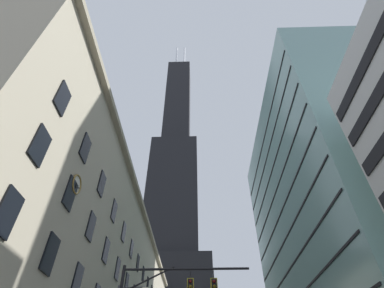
# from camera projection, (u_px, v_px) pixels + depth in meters

# --- Properties ---
(dark_skyscraper) EXTENTS (29.32, 29.32, 188.15)m
(dark_skyscraper) POSITION_uv_depth(u_px,v_px,m) (172.00, 225.00, 112.72)
(dark_skyscraper) COLOR black
(dark_skyscraper) RESTS_ON ground
(glass_office_midrise) EXTENTS (16.39, 40.54, 46.13)m
(glass_office_midrise) POSITION_uv_depth(u_px,v_px,m) (333.00, 220.00, 45.24)
(glass_office_midrise) COLOR gray
(glass_office_midrise) RESTS_ON ground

